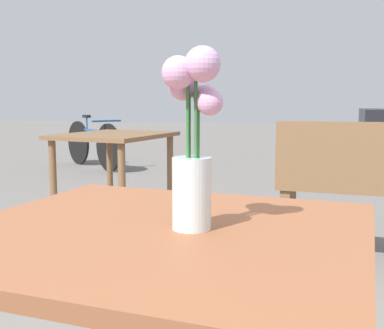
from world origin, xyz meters
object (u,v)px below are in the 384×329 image
at_px(table_back, 115,150).
at_px(flower_vase, 192,141).
at_px(table_front, 161,277).
at_px(bicycle, 93,144).

bearing_deg(table_back, flower_vase, -63.02).
bearing_deg(table_back, table_front, -64.32).
xyz_separation_m(table_back, bicycle, (-1.71, 3.11, -0.26)).
bearing_deg(bicycle, table_back, -61.23).
height_order(table_front, table_back, table_back).
relative_size(table_back, bicycle, 0.71).
bearing_deg(table_front, table_back, 115.68).
height_order(table_front, bicycle, bicycle).
bearing_deg(bicycle, table_front, -62.55).
height_order(flower_vase, table_back, flower_vase).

